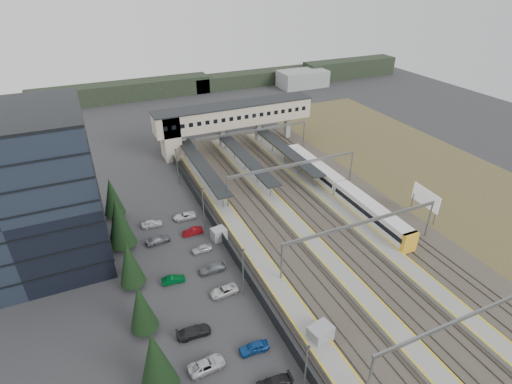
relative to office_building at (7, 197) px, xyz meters
name	(u,v)px	position (x,y,z in m)	size (l,w,h in m)	color
ground	(269,248)	(36.00, -12.00, -12.19)	(220.00, 220.00, 0.00)	#2B2B2D
office_building	(7,197)	(0.00, 0.00, 0.00)	(24.30, 18.30, 24.30)	#333F52
conifer_row	(134,278)	(14.00, -15.86, -7.36)	(4.42, 49.82, 9.50)	black
car_park	(207,301)	(22.70, -19.83, -11.59)	(10.52, 44.51, 1.27)	silver
lampposts	(220,235)	(28.00, -10.75, -7.86)	(0.50, 53.25, 8.07)	slate
fence	(222,237)	(29.50, -7.00, -11.19)	(0.08, 90.00, 2.00)	#26282B
relay_cabin_near	(320,334)	(33.64, -31.40, -10.98)	(3.27, 2.67, 2.41)	gray
relay_cabin_far	(219,234)	(29.22, -6.17, -11.11)	(2.63, 2.31, 2.15)	gray
rail_corridor	(303,219)	(45.34, -7.00, -11.90)	(34.00, 90.00, 0.92)	#3B352D
canopies	(245,157)	(43.00, 15.00, -8.27)	(23.10, 30.00, 3.28)	black
footbridge	(224,118)	(43.70, 30.00, -4.26)	(40.40, 6.40, 11.20)	#C6B497
gantries	(324,194)	(48.00, -9.00, -6.20)	(28.40, 62.28, 7.17)	slate
train	(340,189)	(56.00, -3.06, -10.15)	(2.85, 39.58, 3.58)	silver
billboard	(426,199)	(66.08, -15.02, -8.26)	(0.49, 6.65, 5.78)	slate
scrub_east	(447,182)	(81.00, -7.00, -12.16)	(34.00, 120.00, 0.06)	#4D4328
treeline_far	(219,83)	(59.81, 80.28, -9.24)	(170.00, 19.00, 7.00)	black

